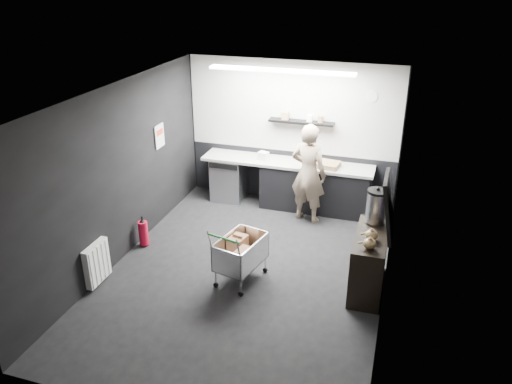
% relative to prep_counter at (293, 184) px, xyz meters
% --- Properties ---
extents(floor, '(5.50, 5.50, 0.00)m').
position_rel_prep_counter_xyz_m(floor, '(-0.14, -2.42, -0.46)').
color(floor, black).
rests_on(floor, ground).
extents(ceiling, '(5.50, 5.50, 0.00)m').
position_rel_prep_counter_xyz_m(ceiling, '(-0.14, -2.42, 2.24)').
color(ceiling, silver).
rests_on(ceiling, wall_back).
extents(wall_back, '(5.50, 0.00, 5.50)m').
position_rel_prep_counter_xyz_m(wall_back, '(-0.14, 0.33, 0.89)').
color(wall_back, black).
rests_on(wall_back, floor).
extents(wall_front, '(5.50, 0.00, 5.50)m').
position_rel_prep_counter_xyz_m(wall_front, '(-0.14, -5.17, 0.89)').
color(wall_front, black).
rests_on(wall_front, floor).
extents(wall_left, '(0.00, 5.50, 5.50)m').
position_rel_prep_counter_xyz_m(wall_left, '(-2.14, -2.42, 0.89)').
color(wall_left, black).
rests_on(wall_left, floor).
extents(wall_right, '(0.00, 5.50, 5.50)m').
position_rel_prep_counter_xyz_m(wall_right, '(1.86, -2.42, 0.89)').
color(wall_right, black).
rests_on(wall_right, floor).
extents(kitchen_wall_panel, '(3.95, 0.02, 1.70)m').
position_rel_prep_counter_xyz_m(kitchen_wall_panel, '(-0.14, 0.31, 1.39)').
color(kitchen_wall_panel, silver).
rests_on(kitchen_wall_panel, wall_back).
extents(dado_panel, '(3.95, 0.02, 1.00)m').
position_rel_prep_counter_xyz_m(dado_panel, '(-0.14, 0.31, 0.04)').
color(dado_panel, black).
rests_on(dado_panel, wall_back).
extents(floating_shelf, '(1.20, 0.22, 0.04)m').
position_rel_prep_counter_xyz_m(floating_shelf, '(0.06, 0.20, 1.16)').
color(floating_shelf, black).
rests_on(floating_shelf, wall_back).
extents(wall_clock, '(0.20, 0.03, 0.20)m').
position_rel_prep_counter_xyz_m(wall_clock, '(1.26, 0.30, 1.69)').
color(wall_clock, white).
rests_on(wall_clock, wall_back).
extents(poster, '(0.02, 0.30, 0.40)m').
position_rel_prep_counter_xyz_m(poster, '(-2.12, -1.12, 1.09)').
color(poster, silver).
rests_on(poster, wall_left).
extents(poster_red_band, '(0.02, 0.22, 0.10)m').
position_rel_prep_counter_xyz_m(poster_red_band, '(-2.11, -1.12, 1.16)').
color(poster_red_band, red).
rests_on(poster_red_band, poster).
extents(radiator, '(0.10, 0.50, 0.60)m').
position_rel_prep_counter_xyz_m(radiator, '(-2.08, -3.32, -0.11)').
color(radiator, white).
rests_on(radiator, wall_left).
extents(ceiling_strip, '(2.40, 0.20, 0.04)m').
position_rel_prep_counter_xyz_m(ceiling_strip, '(-0.14, -0.57, 2.21)').
color(ceiling_strip, white).
rests_on(ceiling_strip, ceiling).
extents(prep_counter, '(3.20, 0.61, 0.90)m').
position_rel_prep_counter_xyz_m(prep_counter, '(0.00, 0.00, 0.00)').
color(prep_counter, black).
rests_on(prep_counter, floor).
extents(person, '(0.74, 0.58, 1.80)m').
position_rel_prep_counter_xyz_m(person, '(0.36, -0.45, 0.44)').
color(person, beige).
rests_on(person, floor).
extents(shopping_cart, '(0.68, 0.95, 0.93)m').
position_rel_prep_counter_xyz_m(shopping_cart, '(-0.15, -2.61, -0.02)').
color(shopping_cart, silver).
rests_on(shopping_cart, floor).
extents(sideboard, '(0.49, 1.15, 1.73)m').
position_rel_prep_counter_xyz_m(sideboard, '(1.64, -2.24, 0.09)').
color(sideboard, black).
rests_on(sideboard, floor).
extents(fire_extinguisher, '(0.15, 0.15, 0.51)m').
position_rel_prep_counter_xyz_m(fire_extinguisher, '(-1.99, -2.16, -0.21)').
color(fire_extinguisher, '#B70C27').
rests_on(fire_extinguisher, floor).
extents(cardboard_box, '(0.50, 0.41, 0.09)m').
position_rel_prep_counter_xyz_m(cardboard_box, '(0.61, -0.05, 0.49)').
color(cardboard_box, '#977B50').
rests_on(cardboard_box, prep_counter).
extents(pink_tub, '(0.19, 0.19, 0.19)m').
position_rel_prep_counter_xyz_m(pink_tub, '(0.36, 0.00, 0.54)').
color(pink_tub, white).
rests_on(pink_tub, prep_counter).
extents(white_container, '(0.21, 0.18, 0.16)m').
position_rel_prep_counter_xyz_m(white_container, '(-0.58, -0.05, 0.52)').
color(white_container, white).
rests_on(white_container, prep_counter).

